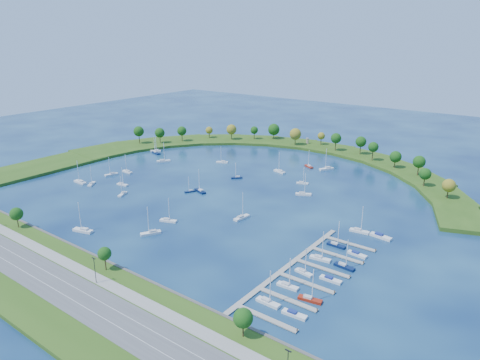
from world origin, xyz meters
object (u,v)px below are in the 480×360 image
Objects in this scene: moored_boat_0 at (123,193)px; moored_boat_2 at (280,171)px; moored_boat_4 at (122,184)px; moored_boat_12 at (200,191)px; docked_boat_2 at (288,285)px; docked_boat_1 at (294,314)px; docked_boat_7 at (344,266)px; docked_boat_6 at (320,258)px; moored_boat_11 at (151,232)px; docked_boat_11 at (381,236)px; moored_boat_5 at (168,220)px; moored_boat_14 at (237,177)px; docked_boat_10 at (359,230)px; moored_boat_1 at (222,162)px; harbor_tower at (307,141)px; docked_boat_8 at (336,244)px; moored_boat_7 at (190,191)px; moored_boat_9 at (303,194)px; docked_boat_0 at (268,302)px; moored_boat_17 at (80,182)px; moored_boat_10 at (92,183)px; docked_boat_4 at (304,272)px; moored_boat_21 at (156,150)px; docked_boat_3 at (310,298)px; moored_boat_19 at (111,174)px; moored_boat_18 at (302,183)px; docked_boat_9 at (357,254)px; dock_system at (304,272)px; moored_boat_3 at (127,171)px; moored_boat_8 at (327,168)px; moored_boat_15 at (242,217)px; moored_boat_20 at (156,153)px; moored_boat_6 at (83,230)px; moored_boat_16 at (309,166)px; moored_boat_13 at (163,161)px; docked_boat_5 at (330,279)px.

moored_boat_2 is (48.80, 90.20, 0.07)m from moored_boat_0.
moored_boat_2 reaches higher than moored_boat_4.
moored_boat_12 is 108.91m from docked_boat_2.
docked_boat_1 is 0.70× the size of docked_boat_7.
docked_boat_7 is (10.50, -0.15, -0.01)m from docked_boat_6.
moored_boat_11 is 1.10× the size of docked_boat_7.
docked_boat_6 is at bearing -101.79° from docked_boat_11.
moored_boat_5 is at bearing -135.43° from moored_boat_11.
moored_boat_14 is 98.44m from docked_boat_10.
moored_boat_12 is (28.20, -55.11, 0.05)m from moored_boat_1.
harbor_tower is 102.85m from moored_boat_14.
moored_boat_7 is at bearing 173.72° from docked_boat_8.
moored_boat_11 reaches higher than docked_boat_8.
moored_boat_9 is 82.23m from docked_boat_7.
moored_boat_17 is at bearing 168.09° from docked_boat_0.
docked_boat_4 is at bearing -130.05° from moored_boat_10.
docked_boat_3 is (193.33, -108.46, 0.02)m from moored_boat_21.
moored_boat_19 is 1.45× the size of docked_boat_1.
moored_boat_18 is 130.13m from moored_boat_21.
docked_boat_7 is 1.45× the size of docked_boat_9.
moored_boat_3 is at bearing 164.51° from dock_system.
dock_system is 139.07m from moored_boat_8.
docked_boat_8 is (73.05, 39.58, -0.05)m from moored_boat_11.
moored_boat_15 is (25.84, -77.06, 0.01)m from moored_boat_2.
moored_boat_3 is 0.94× the size of moored_boat_20.
moored_boat_10 is 155.07m from docked_boat_4.
moored_boat_18 reaches higher than docked_boat_9.
moored_boat_12 reaches higher than moored_boat_14.
docked_boat_8 is (162.86, 15.65, -0.07)m from moored_boat_17.
moored_boat_2 is (20.61, -75.55, -3.36)m from harbor_tower.
moored_boat_3 is at bearing -67.53° from moored_boat_6.
moored_boat_10 is at bearing 82.59° from moored_boat_16.
docked_boat_8 is (-10.50, 15.05, -0.01)m from docked_boat_7.
moored_boat_8 reaches higher than moored_boat_1.
docked_boat_2 is at bearing 173.61° from moored_boat_6.
moored_boat_16 is (-66.31, 126.41, 0.55)m from dock_system.
moored_boat_2 is 135.28m from moored_boat_6.
moored_boat_1 is 45.15m from moored_boat_2.
moored_boat_5 is at bearing -132.80° from moored_boat_10.
moored_boat_9 is at bearing -62.52° from harbor_tower.
docked_boat_2 reaches higher than moored_boat_14.
moored_boat_21 is at bearing 94.05° from moored_boat_13.
moored_boat_19 is (-63.51, -146.27, -3.40)m from harbor_tower.
moored_boat_15 is 65.40m from moored_boat_18.
moored_boat_12 is at bearing -130.99° from moored_boat_11.
moored_boat_13 reaches higher than docked_boat_11.
docked_boat_5 is (107.31, -179.18, -3.69)m from harbor_tower.
moored_boat_6 is 1.25× the size of moored_boat_21.
moored_boat_9 is 1.25× the size of moored_boat_18.
moored_boat_8 is 143.07m from docked_boat_5.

